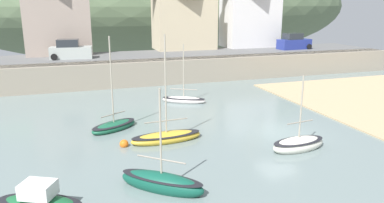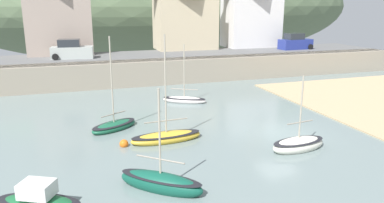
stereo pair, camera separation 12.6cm
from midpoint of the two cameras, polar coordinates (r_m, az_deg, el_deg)
quay_seawall at (r=39.13m, az=-0.21°, el=5.23°), size 48.00×9.40×2.40m
hillside_backdrop at (r=76.49m, az=-5.09°, el=14.35°), size 80.00×44.00×21.25m
waterfront_building_left at (r=44.36m, az=-20.09°, el=13.09°), size 7.04×5.39×9.46m
waterfront_building_centre at (r=46.45m, az=-1.32°, el=13.21°), size 7.49×4.62×8.22m
waterfront_building_right at (r=49.82m, az=8.81°, el=13.39°), size 7.11×4.75×8.64m
motorboat_with_cabin at (r=30.40m, az=-1.39°, el=0.30°), size 3.65×2.74×4.87m
fishing_boat_green at (r=16.49m, az=-4.89°, el=-12.25°), size 3.67×3.43×4.70m
sailboat_far_left at (r=21.48m, az=15.80°, el=-6.30°), size 3.48×1.78×4.33m
sailboat_white_hull at (r=24.42m, az=-11.99°, el=-3.62°), size 3.53×2.90×6.05m
sailboat_tall_mast at (r=21.93m, az=-4.09°, el=-5.41°), size 4.33×1.62×6.34m
parked_car_near_slipway at (r=40.11m, az=-18.17°, el=7.40°), size 4.25×2.12×1.95m
parked_car_by_wall at (r=48.07m, az=15.23°, el=8.70°), size 4.23×2.03×1.95m
mooring_buoy at (r=21.45m, az=-10.52°, el=-6.40°), size 0.50×0.50×0.50m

